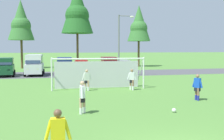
{
  "coord_description": "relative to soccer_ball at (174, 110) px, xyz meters",
  "views": [
    {
      "loc": [
        -3.88,
        -7.16,
        3.24
      ],
      "look_at": [
        0.57,
        11.89,
        1.69
      ],
      "focal_mm": 43.32,
      "sensor_mm": 36.0,
      "label": 1
    }
  ],
  "objects": [
    {
      "name": "player_defender_far",
      "position": [
        2.88,
        2.67,
        0.71
      ],
      "size": [
        0.42,
        0.7,
        1.64
      ],
      "color": "#936B4C",
      "rests_on": "ground"
    },
    {
      "name": "tree_mid_left",
      "position": [
        -1.55,
        32.24,
        9.4
      ],
      "size": [
        5.18,
        5.18,
        13.81
      ],
      "color": "brown",
      "rests_on": "ground"
    },
    {
      "name": "referee",
      "position": [
        -5.95,
        -5.28,
        0.71
      ],
      "size": [
        0.73,
        0.25,
        1.64
      ],
      "color": "brown",
      "rests_on": "ground"
    },
    {
      "name": "soccer_ball",
      "position": [
        0.0,
        0.0,
        0.0
      ],
      "size": [
        0.22,
        0.22,
        0.22
      ],
      "color": "white",
      "rests_on": "ground"
    },
    {
      "name": "parked_car_slot_center_left",
      "position": [
        -4.3,
        21.35,
        1.0
      ],
      "size": [
        2.3,
        4.68,
        2.16
      ],
      "color": "navy",
      "rests_on": "ground"
    },
    {
      "name": "parked_car_slot_center",
      "position": [
        -1.98,
        23.55,
        0.77
      ],
      "size": [
        2.29,
        4.33,
        1.72
      ],
      "color": "red",
      "rests_on": "ground"
    },
    {
      "name": "street_lamp",
      "position": [
        1.96,
        18.04,
        3.59
      ],
      "size": [
        2.0,
        0.32,
        7.13
      ],
      "color": "slate",
      "rests_on": "ground"
    },
    {
      "name": "soccer_goal",
      "position": [
        -2.29,
        9.22,
        1.18
      ],
      "size": [
        7.48,
        2.21,
        2.57
      ],
      "color": "white",
      "rests_on": "ground"
    },
    {
      "name": "parked_car_slot_center_right",
      "position": [
        1.49,
        22.11,
        1.0
      ],
      "size": [
        2.34,
        4.7,
        2.16
      ],
      "color": "maroon",
      "rests_on": "ground"
    },
    {
      "name": "player_winger_left",
      "position": [
        -3.34,
        8.11,
        0.71
      ],
      "size": [
        0.74,
        0.31,
        1.64
      ],
      "color": "tan",
      "rests_on": "ground"
    },
    {
      "name": "parked_car_slot_far_left",
      "position": [
        -11.23,
        21.47,
        1.0
      ],
      "size": [
        2.4,
        4.73,
        2.16
      ],
      "color": "#194C2D",
      "rests_on": "ground"
    },
    {
      "name": "player_winger_right",
      "position": [
        -4.56,
        0.82,
        0.71
      ],
      "size": [
        0.33,
        0.73,
        1.64
      ],
      "color": "tan",
      "rests_on": "ground"
    },
    {
      "name": "player_trailing_back",
      "position": [
        0.14,
        7.66,
        0.71
      ],
      "size": [
        0.7,
        0.4,
        1.64
      ],
      "color": "#936B4C",
      "rests_on": "ground"
    },
    {
      "name": "tree_center_back",
      "position": [
        9.71,
        34.22,
        7.48
      ],
      "size": [
        4.14,
        4.14,
        11.04
      ],
      "color": "brown",
      "rests_on": "ground"
    },
    {
      "name": "tree_left_edge",
      "position": [
        -10.49,
        34.05,
        7.55
      ],
      "size": [
        4.18,
        4.18,
        11.14
      ],
      "color": "brown",
      "rests_on": "ground"
    },
    {
      "name": "ground_plane",
      "position": [
        -2.27,
        9.71,
        -0.11
      ],
      "size": [
        400.0,
        400.0,
        0.0
      ],
      "primitive_type": "plane",
      "color": "#518438"
    },
    {
      "name": "parked_car_slot_left",
      "position": [
        -7.88,
        21.63,
        1.23
      ],
      "size": [
        2.31,
        4.86,
        2.52
      ],
      "color": "silver",
      "rests_on": "ground"
    },
    {
      "name": "parking_lot_strip",
      "position": [
        -2.27,
        22.34,
        -0.11
      ],
      "size": [
        52.0,
        8.4,
        0.01
      ],
      "primitive_type": "cube",
      "color": "#4C4C51",
      "rests_on": "ground"
    },
    {
      "name": "parked_car_slot_right",
      "position": [
        3.52,
        22.74,
        0.77
      ],
      "size": [
        2.09,
        4.23,
        1.72
      ],
      "color": "#B2B2BC",
      "rests_on": "ground"
    }
  ]
}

